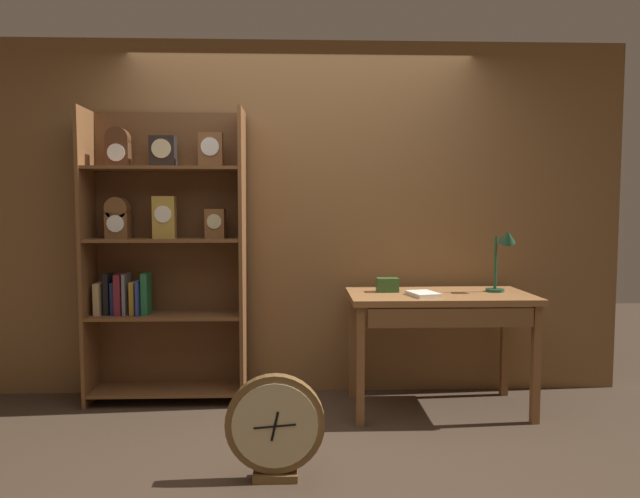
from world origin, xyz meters
TOP-DOWN VIEW (x-y plane):
  - ground_plane at (0.00, 0.00)m, footprint 10.00×10.00m
  - back_wood_panel at (0.00, 1.28)m, footprint 4.80×0.05m
  - bookshelf at (-0.99, 1.09)m, footprint 1.11×0.32m
  - workbench at (0.93, 0.82)m, footprint 1.22×0.64m
  - desk_lamp at (1.38, 0.86)m, footprint 0.19×0.19m
  - toolbox_small at (0.59, 0.92)m, footprint 0.15×0.10m
  - open_repair_manual at (0.80, 0.73)m, footprint 0.21×0.25m
  - round_clock_large at (-0.14, -0.11)m, footprint 0.50×0.11m

SIDE VIEW (x-z plane):
  - ground_plane at x=0.00m, z-range 0.00..0.00m
  - round_clock_large at x=-0.14m, z-range 0.00..0.55m
  - workbench at x=0.93m, z-range 0.30..1.11m
  - open_repair_manual at x=0.80m, z-range 0.80..0.83m
  - toolbox_small at x=0.59m, z-range 0.80..0.90m
  - bookshelf at x=-0.99m, z-range 0.04..2.11m
  - desk_lamp at x=1.38m, z-range 0.87..1.32m
  - back_wood_panel at x=0.00m, z-range 0.00..2.60m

